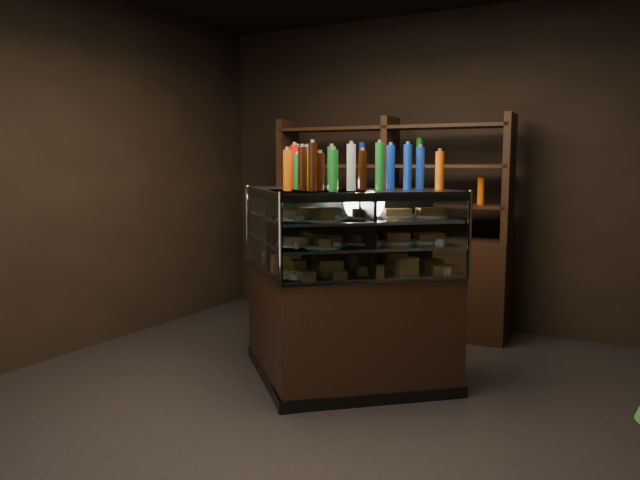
# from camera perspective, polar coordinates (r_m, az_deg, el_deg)

# --- Properties ---
(ground) EXTENTS (5.00, 5.00, 0.00)m
(ground) POSITION_cam_1_polar(r_m,az_deg,el_deg) (4.12, 1.07, -15.41)
(ground) COLOR black
(ground) RESTS_ON ground
(room_shell) EXTENTS (5.02, 5.02, 3.01)m
(room_shell) POSITION_cam_1_polar(r_m,az_deg,el_deg) (3.83, 1.14, 12.54)
(room_shell) COLOR black
(room_shell) RESTS_ON ground
(display_case) EXTENTS (1.85, 1.37, 1.40)m
(display_case) POSITION_cam_1_polar(r_m,az_deg,el_deg) (4.47, 1.21, -7.25)
(display_case) COLOR black
(display_case) RESTS_ON ground
(food_display) EXTENTS (1.47, 0.95, 0.43)m
(food_display) POSITION_cam_1_polar(r_m,az_deg,el_deg) (4.36, 1.21, 0.51)
(food_display) COLOR #C08845
(food_display) RESTS_ON display_case
(bottles_top) EXTENTS (1.30, 0.81, 0.30)m
(bottles_top) POSITION_cam_1_polar(r_m,az_deg,el_deg) (4.34, 1.26, 6.52)
(bottles_top) COLOR #0F38B2
(bottles_top) RESTS_ON display_case
(back_shelving) EXTENTS (2.24, 0.57, 2.00)m
(back_shelving) POSITION_cam_1_polar(r_m,az_deg,el_deg) (5.95, 6.29, -2.35)
(back_shelving) COLOR black
(back_shelving) RESTS_ON ground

